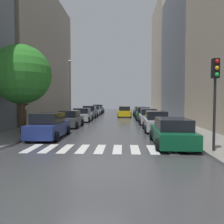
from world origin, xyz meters
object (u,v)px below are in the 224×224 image
object	(u,v)px
parked_car_right_nearest	(172,133)
parked_car_right_fifth	(140,112)
parked_car_left_second	(70,119)
taxi_midroad	(125,112)
street_tree_left	(22,75)
parked_car_right_fourth	(143,114)
parked_car_right_second	(156,122)
parked_car_left_fifth	(95,111)
lamp_post_left	(70,86)
parked_car_left_fourth	(90,112)
parked_car_left_nearest	(49,126)
parked_car_right_third	(148,117)
pedestrian_foreground	(24,111)
parked_car_left_third	(82,115)
traffic_light_right_corner	(215,84)
parked_car_left_sixth	(98,109)

from	to	relation	value
parked_car_right_nearest	parked_car_right_fifth	xyz separation A→B (m)	(-0.01, 23.55, 0.01)
parked_car_left_second	taxi_midroad	size ratio (longest dim) A/B	0.93
taxi_midroad	street_tree_left	distance (m)	20.93
parked_car_right_fourth	parked_car_right_second	bearing A→B (deg)	-178.01
parked_car_right_second	street_tree_left	size ratio (longest dim) A/B	0.66
parked_car_right_nearest	parked_car_right_fourth	size ratio (longest dim) A/B	1.02
parked_car_left_fifth	lamp_post_left	world-z (taller)	lamp_post_left
parked_car_right_nearest	taxi_midroad	bearing A→B (deg)	7.78
parked_car_right_second	parked_car_right_nearest	bearing A→B (deg)	-177.82
parked_car_left_fourth	lamp_post_left	bearing A→B (deg)	159.17
parked_car_left_second	parked_car_left_fourth	bearing A→B (deg)	-0.05
parked_car_left_nearest	parked_car_right_nearest	bearing A→B (deg)	-106.80
parked_car_left_nearest	parked_car_right_third	world-z (taller)	parked_car_left_nearest
parked_car_left_fifth	parked_car_right_fifth	bearing A→B (deg)	-114.81
pedestrian_foreground	parked_car_right_third	bearing A→B (deg)	30.67
parked_car_right_fourth	parked_car_left_second	bearing A→B (deg)	140.11
parked_car_right_nearest	taxi_midroad	distance (m)	22.45
parked_car_left_third	parked_car_right_fifth	bearing A→B (deg)	-40.60
parked_car_left_third	parked_car_right_second	xyz separation A→B (m)	(7.60, -8.53, 0.02)
parked_car_right_fifth	taxi_midroad	size ratio (longest dim) A/B	0.92
traffic_light_right_corner	parked_car_right_nearest	bearing A→B (deg)	127.77
parked_car_left_fifth	taxi_midroad	bearing A→B (deg)	-132.38
parked_car_left_sixth	parked_car_left_second	bearing A→B (deg)	-179.47
parked_car_left_sixth	parked_car_right_second	distance (m)	27.64
parked_car_left_nearest	street_tree_left	distance (m)	4.28
parked_car_left_nearest	parked_car_left_third	xyz separation A→B (m)	(0.09, 12.17, -0.04)
parked_car_right_fourth	parked_car_left_third	bearing A→B (deg)	111.21
parked_car_left_third	parked_car_right_third	world-z (taller)	parked_car_right_third
parked_car_left_third	street_tree_left	size ratio (longest dim) A/B	0.70
parked_car_left_second	pedestrian_foreground	xyz separation A→B (m)	(-3.52, -2.01, 0.90)
parked_car_left_fourth	parked_car_left_third	bearing A→B (deg)	-179.74
parked_car_left_nearest	parked_car_right_third	size ratio (longest dim) A/B	1.05
parked_car_left_sixth	pedestrian_foreground	bearing A→B (deg)	172.83
parked_car_left_third	parked_car_right_nearest	xyz separation A→B (m)	(7.64, -14.42, -0.03)
parked_car_left_nearest	parked_car_right_third	distance (m)	12.23
parked_car_left_fifth	parked_car_right_third	size ratio (longest dim) A/B	0.92
parked_car_right_fifth	traffic_light_right_corner	xyz separation A→B (m)	(1.54, -25.52, 2.55)
parked_car_left_second	parked_car_left_sixth	distance (m)	23.99
parked_car_left_sixth	parked_car_right_third	size ratio (longest dim) A/B	1.08
parked_car_left_nearest	taxi_midroad	size ratio (longest dim) A/B	1.06
parked_car_left_nearest	parked_car_left_sixth	xyz separation A→B (m)	(0.04, 30.20, 0.01)
parked_car_left_nearest	parked_car_right_fifth	world-z (taller)	parked_car_left_nearest
parked_car_right_fifth	parked_car_left_sixth	bearing A→B (deg)	39.05
parked_car_left_nearest	parked_car_right_fourth	size ratio (longest dim) A/B	0.99
parked_car_left_nearest	parked_car_right_fourth	xyz separation A→B (m)	(7.64, 14.84, -0.02)
parked_car_left_second	taxi_midroad	world-z (taller)	taxi_midroad
parked_car_right_nearest	taxi_midroad	world-z (taller)	taxi_midroad
parked_car_left_nearest	parked_car_right_second	world-z (taller)	parked_car_left_nearest
parked_car_right_second	traffic_light_right_corner	size ratio (longest dim) A/B	0.97
parked_car_left_nearest	parked_car_right_nearest	size ratio (longest dim) A/B	0.98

